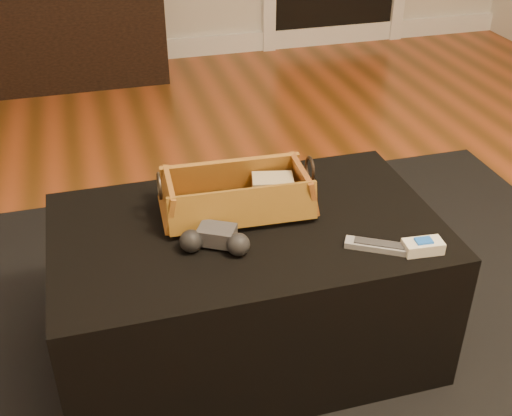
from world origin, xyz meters
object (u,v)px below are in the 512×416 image
object	(u,v)px
wicker_basket	(237,196)
game_controller	(216,240)
media_cabinet	(21,31)
silver_remote	(379,246)
tv_remote	(231,207)
cream_gadget	(423,246)
ottoman	(247,288)

from	to	relation	value
wicker_basket	game_controller	bearing A→B (deg)	-121.00
media_cabinet	silver_remote	world-z (taller)	media_cabinet
tv_remote	game_controller	size ratio (longest dim) A/B	1.17
cream_gadget	game_controller	bearing A→B (deg)	163.12
tv_remote	wicker_basket	size ratio (longest dim) A/B	0.51
tv_remote	silver_remote	world-z (taller)	tv_remote
ottoman	tv_remote	size ratio (longest dim) A/B	4.75
media_cabinet	tv_remote	distance (m)	2.43
game_controller	cream_gadget	bearing A→B (deg)	-16.88
tv_remote	ottoman	bearing A→B (deg)	-66.39
silver_remote	cream_gadget	size ratio (longest dim) A/B	1.63
wicker_basket	game_controller	world-z (taller)	wicker_basket
media_cabinet	tv_remote	size ratio (longest dim) A/B	7.33
game_controller	cream_gadget	xyz separation A→B (m)	(0.48, -0.15, -0.01)
ottoman	silver_remote	xyz separation A→B (m)	(0.28, -0.19, 0.22)
media_cabinet	ottoman	size ratio (longest dim) A/B	1.54
ottoman	game_controller	xyz separation A→B (m)	(-0.10, -0.08, 0.24)
game_controller	silver_remote	distance (m)	0.40
ottoman	cream_gadget	bearing A→B (deg)	-31.05
media_cabinet	game_controller	bearing A→B (deg)	-77.44
game_controller	cream_gadget	world-z (taller)	game_controller
ottoman	wicker_basket	distance (m)	0.27
media_cabinet	ottoman	distance (m)	2.48
media_cabinet	game_controller	xyz separation A→B (m)	(0.55, -2.48, 0.16)
tv_remote	cream_gadget	world-z (taller)	same
tv_remote	silver_remote	distance (m)	0.40
ottoman	game_controller	size ratio (longest dim) A/B	5.55
wicker_basket	game_controller	distance (m)	0.18
wicker_basket	silver_remote	size ratio (longest dim) A/B	2.54
tv_remote	silver_remote	xyz separation A→B (m)	(0.31, -0.25, -0.02)
wicker_basket	cream_gadget	size ratio (longest dim) A/B	4.13
ottoman	wicker_basket	size ratio (longest dim) A/B	2.44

